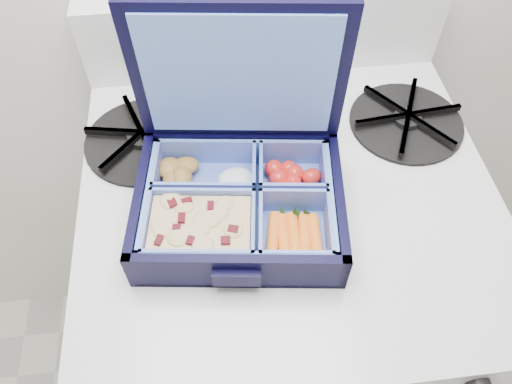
{
  "coord_description": "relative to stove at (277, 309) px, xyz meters",
  "views": [
    {
      "loc": [
        -0.49,
        1.3,
        1.35
      ],
      "look_at": [
        -0.44,
        1.66,
        0.86
      ],
      "focal_mm": 35.0,
      "sensor_mm": 36.0,
      "label": 1
    }
  ],
  "objects": [
    {
      "name": "stove",
      "position": [
        0.0,
        0.0,
        0.0
      ],
      "size": [
        0.55,
        0.55,
        0.83
      ],
      "primitive_type": null,
      "color": "white",
      "rests_on": "floor"
    },
    {
      "name": "fork",
      "position": [
        0.03,
        0.11,
        0.42
      ],
      "size": [
        0.1,
        0.18,
        0.01
      ],
      "primitive_type": null,
      "rotation": [
        0.0,
        0.0,
        -0.43
      ],
      "color": "silver",
      "rests_on": "stove"
    },
    {
      "name": "bento_box",
      "position": [
        -0.07,
        -0.05,
        0.44
      ],
      "size": [
        0.27,
        0.22,
        0.06
      ],
      "primitive_type": null,
      "rotation": [
        0.0,
        0.0,
        -0.13
      ],
      "color": "black",
      "rests_on": "stove"
    },
    {
      "name": "burner_grate_rear",
      "position": [
        -0.19,
        0.1,
        0.42
      ],
      "size": [
        0.2,
        0.2,
        0.02
      ],
      "primitive_type": "cylinder",
      "rotation": [
        0.0,
        0.0,
        -0.19
      ],
      "color": "black",
      "rests_on": "stove"
    },
    {
      "name": "burner_grate",
      "position": [
        0.19,
        0.09,
        0.42
      ],
      "size": [
        0.18,
        0.18,
        0.02
      ],
      "primitive_type": "cylinder",
      "rotation": [
        0.0,
        0.0,
        0.1
      ],
      "color": "black",
      "rests_on": "stove"
    }
  ]
}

